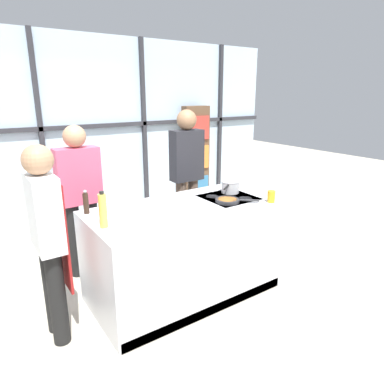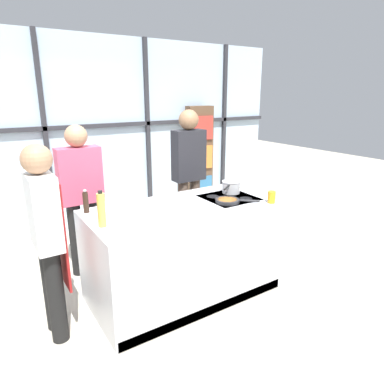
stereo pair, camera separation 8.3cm
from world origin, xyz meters
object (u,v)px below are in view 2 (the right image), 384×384
at_px(chef, 47,233).
at_px(spectator_center_left, 189,169).
at_px(mixing_bowl, 132,207).
at_px(oil_bottle, 101,210).
at_px(frying_pan, 228,201).
at_px(juice_glass_near, 272,197).
at_px(pepper_grinder, 86,202).
at_px(white_plate, 159,225).
at_px(saucepan, 231,187).
at_px(spectator_far_left, 81,192).

height_order(chef, spectator_center_left, spectator_center_left).
bearing_deg(mixing_bowl, oil_bottle, -147.79).
height_order(mixing_bowl, oil_bottle, oil_bottle).
xyz_separation_m(frying_pan, mixing_bowl, (-0.92, 0.30, 0.02)).
xyz_separation_m(oil_bottle, juice_glass_near, (1.64, -0.31, -0.09)).
relative_size(spectator_center_left, juice_glass_near, 15.19).
bearing_deg(chef, pepper_grinder, 126.63).
height_order(chef, white_plate, chef).
height_order(chef, oil_bottle, chef).
bearing_deg(mixing_bowl, saucepan, -2.12).
distance_m(chef, pepper_grinder, 0.52).
bearing_deg(frying_pan, white_plate, -168.43).
bearing_deg(juice_glass_near, spectator_far_left, 138.13).
relative_size(chef, saucepan, 5.02).
distance_m(chef, spectator_far_left, 1.08).
relative_size(oil_bottle, juice_glass_near, 2.61).
distance_m(frying_pan, oil_bottle, 1.29).
bearing_deg(juice_glass_near, spectator_center_left, 95.01).
relative_size(frying_pan, juice_glass_near, 3.18).
distance_m(chef, frying_pan, 1.71).
bearing_deg(saucepan, mixing_bowl, 177.88).
distance_m(chef, juice_glass_near, 2.10).
xyz_separation_m(chef, spectator_center_left, (1.94, 0.94, 0.11)).
bearing_deg(oil_bottle, pepper_grinder, 91.38).
relative_size(spectator_far_left, mixing_bowl, 8.09).
bearing_deg(mixing_bowl, chef, -171.59).
xyz_separation_m(spectator_far_left, pepper_grinder, (-0.13, -0.63, 0.09)).
bearing_deg(white_plate, spectator_center_left, 49.09).
xyz_separation_m(spectator_far_left, oil_bottle, (-0.12, -1.05, 0.13)).
xyz_separation_m(mixing_bowl, pepper_grinder, (-0.37, 0.19, 0.06)).
height_order(oil_bottle, juice_glass_near, oil_bottle).
xyz_separation_m(saucepan, pepper_grinder, (-1.53, 0.23, 0.03)).
relative_size(chef, frying_pan, 4.36).
bearing_deg(spectator_far_left, saucepan, 148.40).
xyz_separation_m(white_plate, juice_glass_near, (1.24, -0.06, 0.05)).
xyz_separation_m(chef, juice_glass_near, (2.06, -0.43, 0.06)).
bearing_deg(saucepan, pepper_grinder, 171.47).
distance_m(chef, oil_bottle, 0.46).
height_order(saucepan, juice_glass_near, saucepan).
relative_size(mixing_bowl, pepper_grinder, 0.93).
xyz_separation_m(spectator_center_left, frying_pan, (-0.24, -1.12, -0.09)).
bearing_deg(spectator_far_left, spectator_center_left, -180.00).
distance_m(spectator_far_left, juice_glass_near, 2.04).
relative_size(saucepan, mixing_bowl, 1.57).
height_order(chef, pepper_grinder, chef).
xyz_separation_m(frying_pan, white_plate, (-0.89, -0.18, -0.01)).
bearing_deg(white_plate, saucepan, 21.11).
xyz_separation_m(white_plate, pepper_grinder, (-0.40, 0.66, 0.10)).
distance_m(spectator_far_left, saucepan, 1.65).
bearing_deg(white_plate, juice_glass_near, -2.94).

